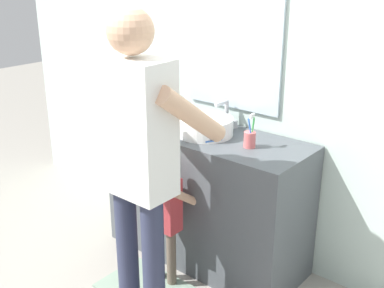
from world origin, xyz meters
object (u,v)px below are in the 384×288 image
(soap_bottle, at_px, (170,111))
(toothbrush_cup, at_px, (250,139))
(child_toddler, at_px, (165,210))
(adult_parent, at_px, (138,147))

(soap_bottle, bearing_deg, toothbrush_cup, -6.25)
(child_toddler, xyz_separation_m, adult_parent, (0.11, -0.30, 0.53))
(toothbrush_cup, height_order, adult_parent, adult_parent)
(child_toddler, relative_size, adult_parent, 0.50)
(soap_bottle, distance_m, adult_parent, 0.89)
(soap_bottle, xyz_separation_m, adult_parent, (0.47, -0.76, 0.08))
(toothbrush_cup, distance_m, child_toddler, 0.67)
(soap_bottle, height_order, adult_parent, adult_parent)
(soap_bottle, relative_size, adult_parent, 0.09)
(toothbrush_cup, distance_m, soap_bottle, 0.71)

